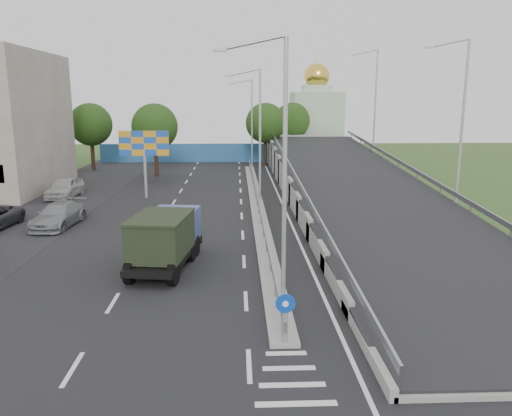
{
  "coord_description": "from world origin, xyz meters",
  "views": [
    {
      "loc": [
        -1.53,
        -12.78,
        7.94
      ],
      "look_at": [
        -0.5,
        13.59,
        2.2
      ],
      "focal_mm": 35.0,
      "sensor_mm": 36.0,
      "label": 1
    }
  ],
  "objects_px": {
    "lamp_post_near": "(280,157)",
    "church": "(316,118)",
    "billboard": "(144,147)",
    "dump_truck": "(166,237)",
    "lamp_post_far": "(250,119)",
    "parked_car_d": "(58,215)",
    "lamp_post_mid": "(258,128)",
    "sign_bollard": "(285,318)",
    "parked_car_e": "(65,187)"
  },
  "relations": [
    {
      "from": "sign_bollard",
      "to": "lamp_post_mid",
      "type": "relative_size",
      "value": 0.17
    },
    {
      "from": "billboard",
      "to": "lamp_post_mid",
      "type": "bearing_deg",
      "value": -12.38
    },
    {
      "from": "lamp_post_near",
      "to": "parked_car_d",
      "type": "relative_size",
      "value": 1.95
    },
    {
      "from": "church",
      "to": "billboard",
      "type": "xyz_separation_m",
      "value": [
        -19.0,
        -32.0,
        -1.12
      ]
    },
    {
      "from": "lamp_post_far",
      "to": "billboard",
      "type": "xyz_separation_m",
      "value": [
        -9.11,
        -18.0,
        -1.62
      ]
    },
    {
      "from": "billboard",
      "to": "parked_car_d",
      "type": "height_order",
      "value": "billboard"
    },
    {
      "from": "lamp_post_far",
      "to": "dump_truck",
      "type": "height_order",
      "value": "lamp_post_far"
    },
    {
      "from": "church",
      "to": "parked_car_e",
      "type": "height_order",
      "value": "church"
    },
    {
      "from": "sign_bollard",
      "to": "dump_truck",
      "type": "bearing_deg",
      "value": 120.93
    },
    {
      "from": "lamp_post_near",
      "to": "billboard",
      "type": "bearing_deg",
      "value": 112.49
    },
    {
      "from": "lamp_post_mid",
      "to": "parked_car_e",
      "type": "xyz_separation_m",
      "value": [
        -15.85,
        2.41,
        -4.96
      ]
    },
    {
      "from": "lamp_post_far",
      "to": "lamp_post_mid",
      "type": "bearing_deg",
      "value": -90.0
    },
    {
      "from": "church",
      "to": "parked_car_d",
      "type": "xyz_separation_m",
      "value": [
        -22.91,
        -41.37,
        -4.56
      ]
    },
    {
      "from": "lamp_post_mid",
      "to": "billboard",
      "type": "relative_size",
      "value": 1.83
    },
    {
      "from": "church",
      "to": "parked_car_e",
      "type": "relative_size",
      "value": 2.76
    },
    {
      "from": "lamp_post_far",
      "to": "parked_car_d",
      "type": "height_order",
      "value": "lamp_post_far"
    },
    {
      "from": "lamp_post_near",
      "to": "church",
      "type": "bearing_deg",
      "value": 79.62
    },
    {
      "from": "lamp_post_mid",
      "to": "lamp_post_near",
      "type": "bearing_deg",
      "value": -90.0
    },
    {
      "from": "billboard",
      "to": "dump_truck",
      "type": "relative_size",
      "value": 0.85
    },
    {
      "from": "lamp_post_far",
      "to": "parked_car_d",
      "type": "bearing_deg",
      "value": -115.44
    },
    {
      "from": "church",
      "to": "billboard",
      "type": "relative_size",
      "value": 2.51
    },
    {
      "from": "lamp_post_mid",
      "to": "lamp_post_far",
      "type": "xyz_separation_m",
      "value": [
        0.0,
        20.0,
        0.0
      ]
    },
    {
      "from": "lamp_post_near",
      "to": "parked_car_d",
      "type": "height_order",
      "value": "lamp_post_near"
    },
    {
      "from": "sign_bollard",
      "to": "lamp_post_near",
      "type": "height_order",
      "value": "lamp_post_near"
    },
    {
      "from": "parked_car_e",
      "to": "lamp_post_far",
      "type": "bearing_deg",
      "value": 49.33
    },
    {
      "from": "lamp_post_mid",
      "to": "dump_truck",
      "type": "relative_size",
      "value": 1.56
    },
    {
      "from": "dump_truck",
      "to": "parked_car_d",
      "type": "distance_m",
      "value": 11.44
    },
    {
      "from": "lamp_post_near",
      "to": "church",
      "type": "relative_size",
      "value": 0.73
    },
    {
      "from": "lamp_post_near",
      "to": "billboard",
      "type": "xyz_separation_m",
      "value": [
        -9.11,
        22.0,
        -1.62
      ]
    },
    {
      "from": "lamp_post_mid",
      "to": "parked_car_e",
      "type": "relative_size",
      "value": 2.01
    },
    {
      "from": "lamp_post_near",
      "to": "parked_car_d",
      "type": "bearing_deg",
      "value": 135.88
    },
    {
      "from": "parked_car_d",
      "to": "lamp_post_near",
      "type": "bearing_deg",
      "value": -39.02
    },
    {
      "from": "lamp_post_mid",
      "to": "dump_truck",
      "type": "bearing_deg",
      "value": -108.02
    },
    {
      "from": "lamp_post_far",
      "to": "sign_bollard",
      "type": "bearing_deg",
      "value": -90.14
    },
    {
      "from": "lamp_post_far",
      "to": "dump_truck",
      "type": "bearing_deg",
      "value": -98.1
    },
    {
      "from": "lamp_post_near",
      "to": "dump_truck",
      "type": "xyz_separation_m",
      "value": [
        -5.06,
        4.44,
        -4.3
      ]
    },
    {
      "from": "dump_truck",
      "to": "sign_bollard",
      "type": "bearing_deg",
      "value": -51.06
    },
    {
      "from": "lamp_post_far",
      "to": "church",
      "type": "bearing_deg",
      "value": 54.76
    },
    {
      "from": "billboard",
      "to": "dump_truck",
      "type": "xyz_separation_m",
      "value": [
        4.05,
        -17.56,
        -2.68
      ]
    },
    {
      "from": "sign_bollard",
      "to": "parked_car_d",
      "type": "relative_size",
      "value": 0.32
    },
    {
      "from": "billboard",
      "to": "lamp_post_near",
      "type": "bearing_deg",
      "value": -67.51
    },
    {
      "from": "parked_car_e",
      "to": "billboard",
      "type": "bearing_deg",
      "value": -2.09
    },
    {
      "from": "lamp_post_near",
      "to": "parked_car_e",
      "type": "bearing_deg",
      "value": 125.28
    },
    {
      "from": "sign_bollard",
      "to": "lamp_post_near",
      "type": "relative_size",
      "value": 0.17
    },
    {
      "from": "lamp_post_near",
      "to": "billboard",
      "type": "height_order",
      "value": "lamp_post_near"
    },
    {
      "from": "sign_bollard",
      "to": "lamp_post_far",
      "type": "xyz_separation_m",
      "value": [
        0.11,
        43.83,
        4.77
      ]
    },
    {
      "from": "lamp_post_far",
      "to": "parked_car_d",
      "type": "distance_m",
      "value": 30.73
    },
    {
      "from": "sign_bollard",
      "to": "billboard",
      "type": "relative_size",
      "value": 0.3
    },
    {
      "from": "lamp_post_mid",
      "to": "dump_truck",
      "type": "distance_m",
      "value": 16.92
    },
    {
      "from": "sign_bollard",
      "to": "church",
      "type": "xyz_separation_m",
      "value": [
        10.0,
        57.83,
        4.28
      ]
    }
  ]
}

